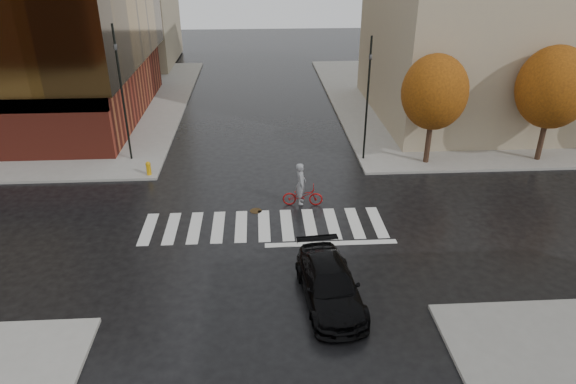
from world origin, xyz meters
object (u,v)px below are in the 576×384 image
traffic_light_nw (121,84)px  fire_hydrant (148,168)px  traffic_light_ne (368,92)px  cyclist (302,191)px  sedan (330,284)px

traffic_light_nw → fire_hydrant: traffic_light_nw is taller
traffic_light_nw → traffic_light_ne: size_ratio=1.09×
cyclist → fire_hydrant: cyclist is taller
sedan → traffic_light_nw: (-10.40, 14.31, 4.09)m
cyclist → traffic_light_nw: bearing=61.8°
sedan → traffic_light_nw: size_ratio=0.62×
cyclist → fire_hydrant: size_ratio=2.90×
sedan → traffic_light_ne: traffic_light_ne is taller
sedan → cyclist: cyclist is taller
traffic_light_ne → cyclist: bearing=44.1°
sedan → cyclist: (-0.38, 7.81, 0.07)m
cyclist → fire_hydrant: 9.39m
cyclist → traffic_light_nw: (-10.02, 6.50, 4.02)m
sedan → cyclist: bearing=87.2°
traffic_light_ne → fire_hydrant: 13.45m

